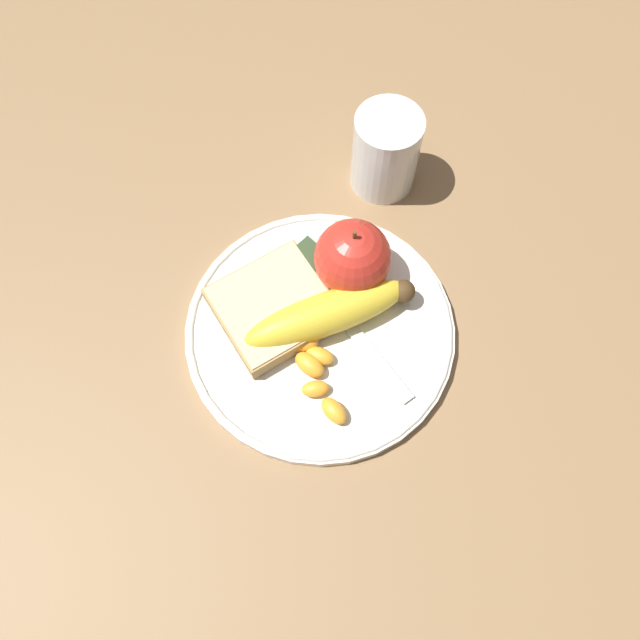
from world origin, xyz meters
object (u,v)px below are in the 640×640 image
(jam_packet, at_px, (305,264))
(bread_slice, at_px, (274,307))
(plate, at_px, (320,330))
(fork, at_px, (343,319))
(apple, at_px, (352,258))
(juice_glass, at_px, (385,154))
(banana, at_px, (333,316))

(jam_packet, bearing_deg, bread_slice, -166.67)
(plate, bearing_deg, fork, -22.70)
(fork, height_order, jam_packet, jam_packet)
(plate, relative_size, apple, 3.14)
(plate, distance_m, bread_slice, 0.05)
(bread_slice, bearing_deg, jam_packet, 13.33)
(juice_glass, xyz_separation_m, fork, (-0.15, -0.09, -0.03))
(juice_glass, bearing_deg, jam_packet, -169.73)
(plate, relative_size, banana, 1.58)
(bread_slice, bearing_deg, fork, -51.88)
(plate, height_order, apple, apple)
(apple, distance_m, bread_slice, 0.09)
(jam_packet, bearing_deg, juice_glass, 10.27)
(juice_glass, xyz_separation_m, banana, (-0.16, -0.09, -0.01))
(plate, bearing_deg, apple, 16.71)
(apple, relative_size, jam_packet, 2.03)
(plate, bearing_deg, banana, -25.91)
(fork, bearing_deg, apple, -45.24)
(juice_glass, distance_m, jam_packet, 0.14)
(plate, relative_size, juice_glass, 2.85)
(apple, height_order, bread_slice, apple)
(fork, distance_m, jam_packet, 0.07)
(banana, relative_size, jam_packet, 4.02)
(fork, xyz_separation_m, jam_packet, (0.01, 0.06, 0.01))
(fork, bearing_deg, bread_slice, 47.46)
(juice_glass, relative_size, fork, 0.53)
(apple, bearing_deg, plate, -163.29)
(juice_glass, bearing_deg, apple, -151.39)
(bread_slice, bearing_deg, plate, -66.62)
(banana, bearing_deg, jam_packet, 69.09)
(jam_packet, bearing_deg, plate, -122.19)
(banana, distance_m, bread_slice, 0.06)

